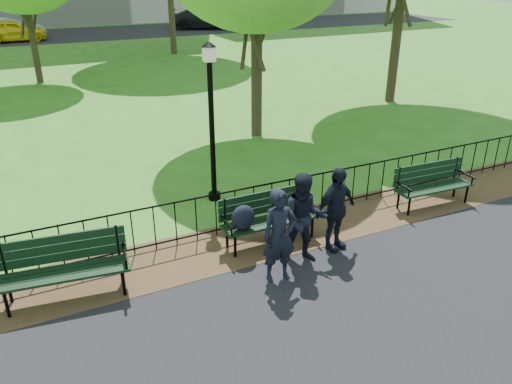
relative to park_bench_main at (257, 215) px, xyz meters
name	(u,v)px	position (x,y,z in m)	size (l,w,h in m)	color
ground	(315,275)	(0.47, -1.31, -0.66)	(120.00, 120.00, 0.00)	#32681B
dirt_strip	(274,235)	(0.47, 0.19, -0.64)	(60.00, 1.60, 0.01)	#3A2A17
far_street	(63,35)	(0.47, 33.69, -0.65)	(70.00, 9.00, 0.01)	black
iron_fence	(263,203)	(0.47, 0.69, -0.16)	(24.06, 0.06, 1.00)	black
park_bench_main	(257,215)	(0.00, 0.00, 0.00)	(1.86, 0.59, 1.05)	black
park_bench_left_a	(63,261)	(-3.37, -0.06, -0.02)	(2.00, 0.84, 1.10)	black
park_bench_right_a	(432,180)	(4.17, -0.05, -0.08)	(1.81, 0.65, 1.01)	black
lamppost	(211,118)	(0.04, 2.26, 1.22)	(0.31, 0.31, 3.44)	black
person_left	(279,236)	(-0.15, -1.12, 0.16)	(0.59, 0.38, 1.61)	black
person_mid	(304,219)	(0.50, -0.82, 0.18)	(0.80, 0.42, 1.65)	black
person_right	(336,209)	(1.23, -0.70, 0.15)	(0.93, 0.38, 1.59)	black
taxi	(13,31)	(-2.92, 31.37, 0.07)	(1.68, 4.17, 1.42)	yellow
sedan_silver	(9,28)	(-3.13, 32.75, 0.11)	(1.59, 4.57, 1.51)	#9FA1A6
sedan_dark	(204,19)	(11.25, 32.65, 0.14)	(2.19, 5.40, 1.57)	black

